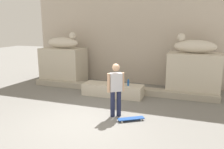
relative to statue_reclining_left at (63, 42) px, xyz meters
The scene contains 14 objects.
ground_plane 5.40m from the statue_reclining_left, 53.76° to the right, with size 40.00×40.00×0.00m, color slate.
facade_wall 3.43m from the statue_reclining_left, 24.27° to the left, with size 9.76×0.60×6.17m, color #BFB1A1.
pedestal_left 1.14m from the statue_reclining_left, behind, with size 2.01×1.27×1.70m, color beige.
pedestal_right 6.07m from the statue_reclining_left, ahead, with size 2.01×1.27×1.70m, color beige.
statue_reclining_left is the anchor object (origin of this frame).
statue_reclining_right 5.93m from the statue_reclining_left, ahead, with size 1.62×0.62×0.78m.
ledge_block 3.67m from the statue_reclining_left, 23.13° to the right, with size 2.42×0.78×0.47m, color beige.
skater 5.06m from the statue_reclining_left, 40.74° to the right, with size 0.46×0.37×1.67m.
skateboard 5.81m from the statue_reclining_left, 38.45° to the right, with size 0.78×0.61×0.08m.
bottle_orange 3.27m from the statue_reclining_left, 20.37° to the right, with size 0.07×0.07×0.28m.
bottle_clear 3.81m from the statue_reclining_left, 26.43° to the right, with size 0.07×0.07×0.29m.
bottle_blue 4.06m from the statue_reclining_left, 19.41° to the right, with size 0.08×0.08×0.31m.
bottle_green 3.65m from the statue_reclining_left, 24.27° to the right, with size 0.07×0.07×0.30m.
stair_step 3.56m from the statue_reclining_left, 12.51° to the right, with size 8.01×0.50×0.25m, color #A9A08F.
Camera 1 is at (2.90, -5.51, 2.79)m, focal length 36.36 mm.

